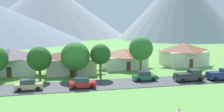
# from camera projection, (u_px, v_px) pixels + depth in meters

# --- Properties ---
(road_strip) EXTENTS (160.00, 7.01, 0.08)m
(road_strip) POSITION_uv_depth(u_px,v_px,m) (95.00, 85.00, 42.99)
(road_strip) COLOR #424247
(road_strip) RESTS_ON ground
(mountain_east_ridge) EXTENTS (106.56, 106.56, 37.81)m
(mountain_east_ridge) POSITION_uv_depth(u_px,v_px,m) (49.00, 9.00, 180.14)
(mountain_east_ridge) COLOR #8E939E
(mountain_east_ridge) RESTS_ON ground
(mountain_far_east_ridge) EXTENTS (73.18, 73.18, 38.59)m
(mountain_far_east_ridge) POSITION_uv_depth(u_px,v_px,m) (180.00, 7.00, 153.16)
(mountain_far_east_ridge) COLOR #8E939E
(mountain_far_east_ridge) RESTS_ON ground
(house_leftmost) EXTENTS (10.22, 7.24, 5.21)m
(house_leftmost) POSITION_uv_depth(u_px,v_px,m) (11.00, 61.00, 51.77)
(house_leftmost) COLOR silver
(house_leftmost) RESTS_ON ground
(house_left_center) EXTENTS (9.86, 8.53, 4.43)m
(house_left_center) POSITION_uv_depth(u_px,v_px,m) (124.00, 58.00, 58.90)
(house_left_center) COLOR silver
(house_left_center) RESTS_ON ground
(house_right_center) EXTENTS (10.49, 6.97, 5.01)m
(house_right_center) POSITION_uv_depth(u_px,v_px,m) (71.00, 61.00, 52.40)
(house_right_center) COLOR beige
(house_right_center) RESTS_ON ground
(house_rightmost) EXTENTS (10.10, 8.35, 5.46)m
(house_rightmost) POSITION_uv_depth(u_px,v_px,m) (183.00, 54.00, 62.39)
(house_rightmost) COLOR beige
(house_rightmost) RESTS_ON ground
(tree_near_left) EXTENTS (3.88, 3.88, 6.47)m
(tree_near_left) POSITION_uv_depth(u_px,v_px,m) (100.00, 54.00, 47.87)
(tree_near_left) COLOR brown
(tree_near_left) RESTS_ON ground
(tree_center) EXTENTS (4.95, 4.95, 7.60)m
(tree_center) POSITION_uv_depth(u_px,v_px,m) (141.00, 48.00, 52.58)
(tree_center) COLOR brown
(tree_center) RESTS_ON ground
(tree_right_of_center) EXTENTS (5.39, 5.39, 6.92)m
(tree_right_of_center) POSITION_uv_depth(u_px,v_px,m) (75.00, 56.00, 47.46)
(tree_right_of_center) COLOR brown
(tree_right_of_center) RESTS_ON ground
(tree_near_right) EXTENTS (4.41, 4.41, 6.20)m
(tree_near_right) POSITION_uv_depth(u_px,v_px,m) (39.00, 59.00, 45.87)
(tree_near_right) COLOR brown
(tree_near_right) RESTS_ON ground
(parked_car_green_west_end) EXTENTS (4.24, 2.15, 1.68)m
(parked_car_green_west_end) POSITION_uv_depth(u_px,v_px,m) (144.00, 76.00, 46.02)
(parked_car_green_west_end) COLOR #237042
(parked_car_green_west_end) RESTS_ON road_strip
(parked_car_red_mid_west) EXTENTS (4.27, 2.22, 1.68)m
(parked_car_red_mid_west) POSITION_uv_depth(u_px,v_px,m) (82.00, 83.00, 40.84)
(parked_car_red_mid_west) COLOR red
(parked_car_red_mid_west) RESTS_ON road_strip
(parked_car_tan_mid_east) EXTENTS (4.20, 2.09, 1.68)m
(parked_car_tan_mid_east) POSITION_uv_depth(u_px,v_px,m) (29.00, 85.00, 39.67)
(parked_car_tan_mid_east) COLOR tan
(parked_car_tan_mid_east) RESTS_ON road_strip
(pickup_truck_navy_west_side) EXTENTS (5.25, 2.43, 1.99)m
(pickup_truck_navy_west_side) POSITION_uv_depth(u_px,v_px,m) (222.00, 74.00, 46.66)
(pickup_truck_navy_west_side) COLOR navy
(pickup_truck_navy_west_side) RESTS_ON road_strip
(pickup_truck_charcoal_east_side) EXTENTS (5.25, 2.42, 1.99)m
(pickup_truck_charcoal_east_side) POSITION_uv_depth(u_px,v_px,m) (189.00, 75.00, 45.70)
(pickup_truck_charcoal_east_side) COLOR #333338
(pickup_truck_charcoal_east_side) RESTS_ON road_strip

